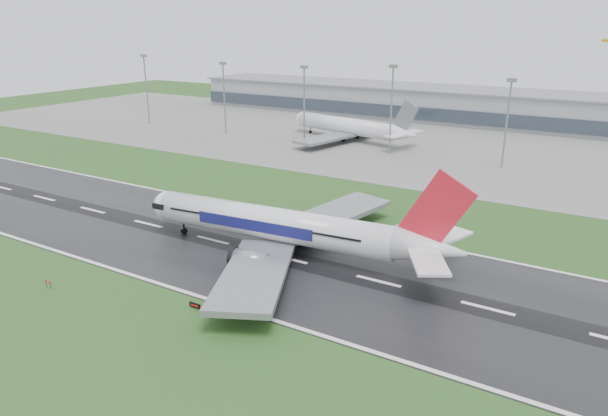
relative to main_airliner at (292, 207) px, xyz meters
The scene contains 12 objects.
ground 40.98m from the main_airliner, behind, with size 520.00×520.00×0.00m, color #214619.
runway 40.97m from the main_airliner, behind, with size 400.00×45.00×0.10m, color black.
apron 129.30m from the main_airliner, 107.88° to the left, with size 400.00×130.00×0.08m, color slate.
terminal 186.92m from the main_airliner, 102.22° to the left, with size 240.00×36.00×15.00m, color gray.
main_airliner is the anchor object (origin of this frame).
parked_airliner 119.93m from the main_airliner, 110.70° to the left, with size 62.68×58.36×18.37m, color white, non-canonical shape.
runway_sign 29.50m from the main_airliner, 94.55° to the right, with size 2.30×0.26×1.04m, color black, non-canonical shape.
floodmast_0 172.65m from the main_airliner, 145.54° to the left, with size 0.64×0.64×31.15m, color gray.
floodmast_1 136.75m from the main_airliner, 134.40° to the left, with size 0.64×0.64×29.36m, color gray.
floodmast_2 112.41m from the main_airliner, 119.61° to the left, with size 0.64×0.64×29.30m, color gray.
floodmast_3 99.57m from the main_airliner, 100.88° to the left, with size 0.64×0.64×30.94m, color gray.
floodmast_4 100.09m from the main_airliner, 77.52° to the left, with size 0.64×0.64×28.16m, color gray.
Camera 1 is at (95.29, -86.23, 45.78)m, focal length 32.21 mm.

